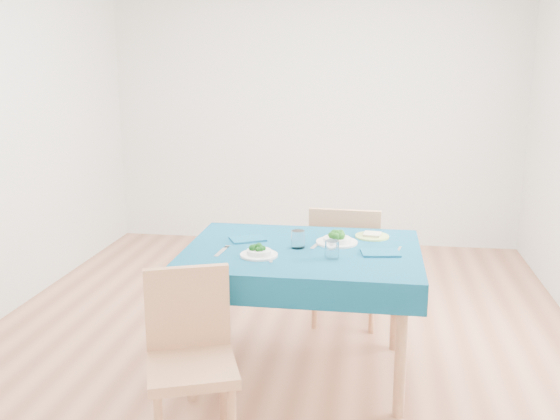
# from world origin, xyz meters

# --- Properties ---
(room_shell) EXTENTS (4.02, 4.52, 2.73)m
(room_shell) POSITION_xyz_m (0.00, 0.00, 1.35)
(room_shell) COLOR #90563C
(room_shell) RESTS_ON ground
(table) EXTENTS (1.31, 0.99, 0.76)m
(table) POSITION_xyz_m (0.21, -0.53, 0.38)
(table) COLOR navy
(table) RESTS_ON ground
(chair_near) EXTENTS (0.52, 0.55, 0.99)m
(chair_near) POSITION_xyz_m (-0.20, -1.37, 0.50)
(chair_near) COLOR #B47C54
(chair_near) RESTS_ON ground
(chair_far) EXTENTS (0.49, 0.54, 1.17)m
(chair_far) POSITION_xyz_m (0.43, 0.29, 0.58)
(chair_far) COLOR #B47C54
(chair_far) RESTS_ON ground
(bowl_near) EXTENTS (0.20, 0.20, 0.06)m
(bowl_near) POSITION_xyz_m (-0.01, -0.70, 0.79)
(bowl_near) COLOR white
(bowl_near) RESTS_ON table
(bowl_far) EXTENTS (0.24, 0.24, 0.07)m
(bowl_far) POSITION_xyz_m (0.39, -0.39, 0.79)
(bowl_far) COLOR white
(bowl_far) RESTS_ON table
(fork_near) EXTENTS (0.04, 0.20, 0.00)m
(fork_near) POSITION_xyz_m (-0.23, -0.66, 0.76)
(fork_near) COLOR silver
(fork_near) RESTS_ON table
(knife_near) EXTENTS (0.05, 0.23, 0.00)m
(knife_near) POSITION_xyz_m (0.06, -0.70, 0.76)
(knife_near) COLOR silver
(knife_near) RESTS_ON table
(fork_far) EXTENTS (0.07, 0.18, 0.00)m
(fork_far) POSITION_xyz_m (0.28, -0.45, 0.76)
(fork_far) COLOR silver
(fork_far) RESTS_ON table
(knife_far) EXTENTS (0.05, 0.19, 0.00)m
(knife_far) POSITION_xyz_m (0.74, -0.51, 0.76)
(knife_far) COLOR silver
(knife_far) RESTS_ON table
(napkin_near) EXTENTS (0.24, 0.21, 0.01)m
(napkin_near) POSITION_xyz_m (-0.13, -0.41, 0.76)
(napkin_near) COLOR navy
(napkin_near) RESTS_ON table
(napkin_far) EXTENTS (0.23, 0.17, 0.01)m
(napkin_far) POSITION_xyz_m (0.64, -0.57, 0.76)
(napkin_far) COLOR navy
(napkin_far) RESTS_ON table
(tumbler_center) EXTENTS (0.08, 0.08, 0.10)m
(tumbler_center) POSITION_xyz_m (0.18, -0.52, 0.81)
(tumbler_center) COLOR white
(tumbler_center) RESTS_ON table
(tumbler_side) EXTENTS (0.08, 0.08, 0.10)m
(tumbler_side) POSITION_xyz_m (0.38, -0.69, 0.81)
(tumbler_side) COLOR white
(tumbler_side) RESTS_ON table
(side_plate) EXTENTS (0.20, 0.20, 0.01)m
(side_plate) POSITION_xyz_m (0.59, -0.23, 0.76)
(side_plate) COLOR #B8DC6B
(side_plate) RESTS_ON table
(bread_slice) EXTENTS (0.11, 0.11, 0.01)m
(bread_slice) POSITION_xyz_m (0.59, -0.23, 0.78)
(bread_slice) COLOR beige
(bread_slice) RESTS_ON side_plate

